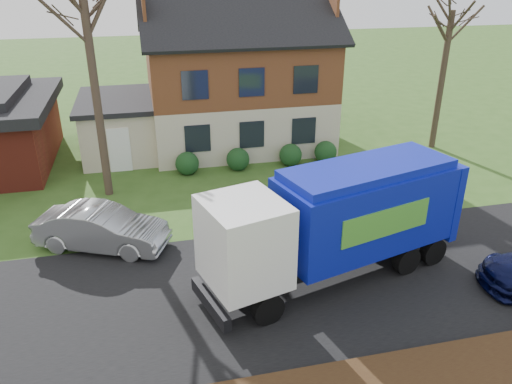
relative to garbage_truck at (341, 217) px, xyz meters
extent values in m
plane|color=#2F511B|center=(-2.49, -0.27, -2.06)|extent=(120.00, 120.00, 0.00)
cube|color=black|center=(-2.49, -0.27, -2.05)|extent=(80.00, 7.00, 0.02)
cube|color=beige|center=(-0.49, 13.73, -0.71)|extent=(9.00, 7.50, 2.70)
cube|color=#572D18|center=(-0.49, 13.73, 2.04)|extent=(9.00, 7.50, 2.80)
cube|color=beige|center=(-6.69, 13.23, -0.76)|extent=(3.50, 5.50, 2.60)
cube|color=black|center=(-6.69, 13.23, 0.66)|extent=(3.90, 5.90, 0.24)
cylinder|color=black|center=(-2.69, -1.71, -1.60)|extent=(0.97, 0.54, 0.92)
cylinder|color=black|center=(-3.19, 0.08, -1.60)|extent=(0.97, 0.54, 0.92)
cylinder|color=black|center=(2.16, -0.37, -1.60)|extent=(0.97, 0.54, 0.92)
cylinder|color=black|center=(1.67, 1.42, -1.60)|extent=(0.97, 0.54, 0.92)
cylinder|color=black|center=(3.27, -0.06, -1.60)|extent=(0.97, 0.54, 0.92)
cylinder|color=black|center=(2.77, 1.73, -1.60)|extent=(0.97, 0.54, 0.92)
cube|color=black|center=(0.04, 0.01, -1.31)|extent=(7.60, 3.04, 0.31)
cube|color=white|center=(-3.15, -0.87, 0.06)|extent=(2.55, 2.67, 2.38)
cube|color=black|center=(-4.09, -1.13, 0.19)|extent=(0.59, 1.89, 0.79)
cube|color=black|center=(-4.17, -1.15, -1.58)|extent=(0.80, 2.19, 0.40)
cube|color=#0D1A9F|center=(0.85, 0.23, 0.06)|extent=(5.95, 3.61, 2.38)
cube|color=#0D1A9F|center=(0.85, 0.23, 1.38)|extent=(5.63, 3.28, 0.26)
cube|color=#0D1A9F|center=(3.62, 1.00, -0.03)|extent=(0.90, 2.25, 2.56)
cube|color=#479530|center=(1.02, -0.88, 0.15)|extent=(3.07, 0.88, 0.88)
cube|color=#479530|center=(0.42, 1.28, 0.15)|extent=(3.07, 0.88, 0.88)
imported|color=#9C9FA3|center=(-7.22, 3.44, -1.32)|extent=(4.73, 3.24, 1.48)
cylinder|color=#413227|center=(-7.20, 7.94, 1.93)|extent=(0.33, 0.33, 7.98)
cylinder|color=#3C3024|center=(9.44, 10.20, 1.40)|extent=(0.32, 0.32, 6.92)
cylinder|color=#3F3026|center=(0.99, 20.72, 1.96)|extent=(0.31, 0.31, 8.05)
camera|label=1|loc=(-5.49, -12.28, 6.92)|focal=35.00mm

